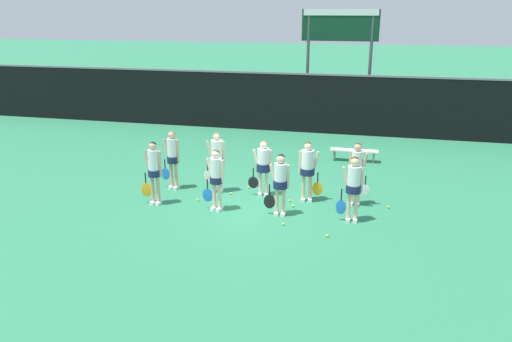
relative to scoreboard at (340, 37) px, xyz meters
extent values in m
plane|color=#2D7F56|center=(-1.39, -10.14, -4.05)|extent=(140.00, 140.00, 0.00)
cube|color=black|center=(-1.39, -1.25, -2.79)|extent=(60.00, 0.06, 2.53)
cube|color=slate|center=(-1.39, -1.25, -1.49)|extent=(60.00, 0.08, 0.08)
cylinder|color=#515156|center=(-1.38, 0.00, -1.44)|extent=(0.14, 0.14, 5.23)
cylinder|color=#515156|center=(1.38, 0.00, -1.44)|extent=(0.14, 0.14, 5.23)
cube|color=#0F3823|center=(0.00, 0.00, 0.50)|extent=(3.35, 0.12, 1.34)
cube|color=white|center=(0.00, -0.07, 1.04)|extent=(3.22, 0.02, 0.27)
cube|color=silver|center=(1.11, -5.26, -3.65)|extent=(1.70, 0.38, 0.04)
cylinder|color=slate|center=(1.80, -5.12, -3.86)|extent=(0.06, 0.06, 0.38)
cylinder|color=slate|center=(1.81, -5.37, -3.86)|extent=(0.06, 0.06, 0.38)
cylinder|color=slate|center=(0.41, -5.14, -3.86)|extent=(0.06, 0.06, 0.38)
cylinder|color=slate|center=(0.42, -5.39, -3.86)|extent=(0.06, 0.06, 0.38)
cylinder|color=tan|center=(-3.97, -10.79, -3.62)|extent=(0.10, 0.10, 0.86)
cylinder|color=tan|center=(-4.14, -10.79, -3.62)|extent=(0.10, 0.10, 0.86)
cube|color=white|center=(-3.97, -10.82, -4.01)|extent=(0.11, 0.24, 0.09)
cube|color=white|center=(-4.14, -10.82, -4.01)|extent=(0.11, 0.24, 0.09)
cylinder|color=#192347|center=(-4.05, -10.79, -3.13)|extent=(0.35, 0.35, 0.19)
cylinder|color=white|center=(-4.05, -10.79, -2.83)|extent=(0.30, 0.30, 0.72)
sphere|color=tan|center=(-4.05, -10.79, -2.37)|extent=(0.20, 0.20, 0.20)
sphere|color=black|center=(-4.05, -10.77, -2.34)|extent=(0.19, 0.19, 0.19)
cylinder|color=tan|center=(-4.24, -10.79, -2.85)|extent=(0.22, 0.08, 0.69)
cylinder|color=tan|center=(-3.87, -10.80, -2.85)|extent=(0.08, 0.08, 0.69)
cylinder|color=black|center=(-4.32, -10.81, -3.29)|extent=(0.03, 0.03, 0.29)
ellipsoid|color=orange|center=(-4.32, -10.81, -3.64)|extent=(0.31, 0.03, 0.41)
cylinder|color=beige|center=(-2.17, -10.83, -3.65)|extent=(0.10, 0.10, 0.81)
cylinder|color=beige|center=(-2.34, -10.80, -3.65)|extent=(0.10, 0.10, 0.81)
cube|color=white|center=(-2.18, -10.86, -4.01)|extent=(0.16, 0.26, 0.09)
cube|color=white|center=(-2.34, -10.83, -4.01)|extent=(0.16, 0.26, 0.09)
cylinder|color=#192347|center=(-2.26, -10.82, -3.18)|extent=(0.36, 0.36, 0.18)
cylinder|color=white|center=(-2.26, -10.82, -2.91)|extent=(0.31, 0.31, 0.67)
sphere|color=beige|center=(-2.26, -10.82, -2.47)|extent=(0.21, 0.21, 0.21)
sphere|color=#4C331E|center=(-2.25, -10.80, -2.44)|extent=(0.19, 0.19, 0.19)
cylinder|color=beige|center=(-2.45, -10.78, -2.92)|extent=(0.22, 0.12, 0.64)
cylinder|color=beige|center=(-2.07, -10.85, -2.92)|extent=(0.08, 0.08, 0.63)
cylinder|color=black|center=(-2.53, -10.78, -3.33)|extent=(0.03, 0.03, 0.27)
ellipsoid|color=blue|center=(-2.53, -10.78, -3.65)|extent=(0.30, 0.03, 0.37)
cylinder|color=beige|center=(-0.44, -10.75, -3.65)|extent=(0.10, 0.10, 0.80)
cylinder|color=beige|center=(-0.62, -10.75, -3.65)|extent=(0.10, 0.10, 0.80)
cube|color=white|center=(-0.44, -10.78, -4.01)|extent=(0.11, 0.24, 0.09)
cube|color=white|center=(-0.62, -10.78, -4.01)|extent=(0.11, 0.24, 0.09)
cylinder|color=#192347|center=(-0.53, -10.75, -3.18)|extent=(0.38, 0.38, 0.21)
cylinder|color=white|center=(-0.53, -10.75, -2.94)|extent=(0.33, 0.33, 0.64)
sphere|color=beige|center=(-0.53, -10.75, -2.50)|extent=(0.23, 0.23, 0.23)
sphere|color=black|center=(-0.53, -10.73, -2.48)|extent=(0.21, 0.21, 0.21)
cylinder|color=beige|center=(-0.74, -10.75, -2.95)|extent=(0.20, 0.08, 0.61)
cylinder|color=beige|center=(-0.34, -10.75, -2.95)|extent=(0.08, 0.08, 0.60)
cylinder|color=black|center=(-0.81, -10.77, -3.35)|extent=(0.03, 0.03, 0.28)
ellipsoid|color=black|center=(-0.81, -10.77, -3.68)|extent=(0.31, 0.03, 0.39)
cylinder|color=beige|center=(1.43, -10.71, -3.64)|extent=(0.10, 0.10, 0.82)
cylinder|color=beige|center=(1.25, -10.72, -3.64)|extent=(0.10, 0.10, 0.82)
cube|color=white|center=(1.43, -10.74, -4.01)|extent=(0.12, 0.25, 0.09)
cube|color=white|center=(1.25, -10.75, -4.01)|extent=(0.12, 0.25, 0.09)
cylinder|color=#192347|center=(1.34, -10.72, -3.16)|extent=(0.38, 0.38, 0.20)
cylinder|color=white|center=(1.34, -10.72, -2.90)|extent=(0.33, 0.33, 0.66)
sphere|color=beige|center=(1.34, -10.72, -2.45)|extent=(0.23, 0.23, 0.23)
sphere|color=#4C331E|center=(1.34, -10.70, -2.42)|extent=(0.21, 0.21, 0.21)
cylinder|color=beige|center=(1.13, -10.73, -2.91)|extent=(0.21, 0.09, 0.63)
cylinder|color=beige|center=(1.53, -10.71, -2.91)|extent=(0.08, 0.08, 0.63)
cylinder|color=black|center=(1.05, -10.75, -3.32)|extent=(0.03, 0.03, 0.29)
ellipsoid|color=blue|center=(1.05, -10.75, -3.67)|extent=(0.26, 0.03, 0.40)
cylinder|color=tan|center=(-3.97, -9.48, -3.62)|extent=(0.10, 0.10, 0.85)
cylinder|color=tan|center=(-4.14, -9.47, -3.62)|extent=(0.10, 0.10, 0.85)
cube|color=white|center=(-3.98, -9.51, -4.01)|extent=(0.13, 0.25, 0.09)
cube|color=white|center=(-4.14, -9.50, -4.01)|extent=(0.13, 0.25, 0.09)
cylinder|color=#192347|center=(-4.05, -9.48, -3.13)|extent=(0.34, 0.34, 0.20)
cylinder|color=white|center=(-4.05, -9.48, -2.84)|extent=(0.30, 0.30, 0.71)
sphere|color=tan|center=(-4.05, -9.48, -2.38)|extent=(0.21, 0.21, 0.21)
sphere|color=olive|center=(-4.05, -9.46, -2.35)|extent=(0.19, 0.19, 0.19)
cylinder|color=tan|center=(-4.24, -9.46, -2.85)|extent=(0.22, 0.10, 0.68)
cylinder|color=tan|center=(-3.88, -9.49, -2.85)|extent=(0.08, 0.08, 0.68)
cylinder|color=black|center=(-4.33, -9.47, -3.28)|extent=(0.03, 0.03, 0.27)
ellipsoid|color=blue|center=(-4.33, -9.47, -3.60)|extent=(0.28, 0.03, 0.37)
cylinder|color=beige|center=(-2.59, -9.43, -3.62)|extent=(0.10, 0.10, 0.86)
cylinder|color=beige|center=(-2.77, -9.44, -3.62)|extent=(0.10, 0.10, 0.86)
cube|color=white|center=(-2.59, -9.46, -4.01)|extent=(0.12, 0.24, 0.09)
cube|color=white|center=(-2.77, -9.47, -4.01)|extent=(0.12, 0.24, 0.09)
cylinder|color=#192347|center=(-2.68, -9.43, -3.11)|extent=(0.39, 0.39, 0.24)
cylinder|color=white|center=(-2.68, -9.43, -2.82)|extent=(0.34, 0.34, 0.73)
sphere|color=beige|center=(-2.68, -9.43, -2.36)|extent=(0.20, 0.20, 0.20)
sphere|color=olive|center=(-2.68, -9.41, -2.33)|extent=(0.19, 0.19, 0.19)
cylinder|color=beige|center=(-2.89, -9.44, -2.84)|extent=(0.22, 0.08, 0.69)
cylinder|color=beige|center=(-2.48, -9.43, -2.84)|extent=(0.08, 0.08, 0.69)
cylinder|color=black|center=(-2.97, -9.46, -3.27)|extent=(0.03, 0.03, 0.26)
ellipsoid|color=silver|center=(-2.97, -9.46, -3.58)|extent=(0.26, 0.03, 0.36)
cylinder|color=beige|center=(-1.19, -9.41, -3.66)|extent=(0.10, 0.10, 0.78)
cylinder|color=beige|center=(-1.38, -9.43, -3.66)|extent=(0.10, 0.10, 0.78)
cube|color=white|center=(-1.19, -9.44, -4.01)|extent=(0.14, 0.25, 0.09)
cube|color=white|center=(-1.38, -9.46, -4.01)|extent=(0.14, 0.25, 0.09)
cylinder|color=#192347|center=(-1.29, -9.42, -3.19)|extent=(0.40, 0.40, 0.23)
cylinder|color=white|center=(-1.29, -9.42, -2.95)|extent=(0.34, 0.34, 0.64)
sphere|color=beige|center=(-1.29, -9.42, -2.53)|extent=(0.21, 0.21, 0.21)
sphere|color=olive|center=(-1.29, -9.40, -2.50)|extent=(0.19, 0.19, 0.19)
cylinder|color=beige|center=(-1.50, -9.45, -2.96)|extent=(0.21, 0.10, 0.61)
cylinder|color=beige|center=(-1.09, -9.39, -2.96)|extent=(0.08, 0.08, 0.61)
cylinder|color=black|center=(-1.57, -9.48, -3.35)|extent=(0.03, 0.03, 0.26)
ellipsoid|color=black|center=(-1.57, -9.48, -3.65)|extent=(0.31, 0.03, 0.36)
cylinder|color=beige|center=(0.10, -9.55, -3.64)|extent=(0.10, 0.10, 0.82)
cylinder|color=beige|center=(-0.09, -9.57, -3.64)|extent=(0.10, 0.10, 0.82)
cube|color=white|center=(0.11, -9.58, -4.01)|extent=(0.14, 0.25, 0.09)
cube|color=white|center=(-0.09, -9.60, -4.01)|extent=(0.14, 0.25, 0.09)
cylinder|color=#192347|center=(0.01, -9.56, -3.16)|extent=(0.41, 0.41, 0.19)
cylinder|color=white|center=(0.01, -9.56, -2.89)|extent=(0.35, 0.35, 0.68)
sphere|color=beige|center=(0.01, -9.56, -2.44)|extent=(0.21, 0.21, 0.21)
sphere|color=#4C331E|center=(0.01, -9.54, -2.42)|extent=(0.19, 0.19, 0.19)
cylinder|color=beige|center=(0.22, -9.54, -2.90)|extent=(0.22, 0.10, 0.65)
cylinder|color=beige|center=(-0.20, -9.59, -2.90)|extent=(0.08, 0.08, 0.64)
cylinder|color=black|center=(0.31, -9.55, -3.32)|extent=(0.03, 0.03, 0.29)
ellipsoid|color=orange|center=(0.31, -9.55, -3.66)|extent=(0.30, 0.03, 0.39)
cylinder|color=tan|center=(1.43, -9.58, -3.62)|extent=(0.10, 0.10, 0.85)
cylinder|color=tan|center=(1.27, -9.55, -3.62)|extent=(0.10, 0.10, 0.85)
cube|color=white|center=(1.43, -9.61, -4.01)|extent=(0.15, 0.25, 0.09)
cube|color=white|center=(1.27, -9.58, -4.01)|extent=(0.15, 0.25, 0.09)
cylinder|color=#192347|center=(1.35, -9.57, -3.12)|extent=(0.35, 0.35, 0.21)
cylinder|color=white|center=(1.35, -9.57, -2.84)|extent=(0.30, 0.30, 0.71)
sphere|color=tan|center=(1.35, -9.57, -2.38)|extent=(0.21, 0.21, 0.21)
sphere|color=#4C331E|center=(1.36, -9.55, -2.35)|extent=(0.19, 0.19, 0.19)
cylinder|color=tan|center=(1.54, -9.60, -2.85)|extent=(0.22, 0.11, 0.68)
cylinder|color=tan|center=(1.17, -9.54, -2.85)|extent=(0.08, 0.08, 0.68)
cylinder|color=black|center=(1.62, -9.63, -3.27)|extent=(0.03, 0.03, 0.25)
ellipsoid|color=silver|center=(1.62, -9.63, -3.58)|extent=(0.27, 0.03, 0.35)
sphere|color=#CCE033|center=(-1.84, -8.96, -4.02)|extent=(0.06, 0.06, 0.06)
sphere|color=#CCE033|center=(0.83, -11.82, -4.01)|extent=(0.07, 0.07, 0.07)
sphere|color=#CCE033|center=(-0.29, -10.12, -4.01)|extent=(0.07, 0.07, 0.07)
sphere|color=#CCE033|center=(-3.00, -10.31, -4.02)|extent=(0.07, 0.07, 0.07)
sphere|color=#CCE033|center=(-3.01, -8.74, -4.02)|extent=(0.07, 0.07, 0.07)
sphere|color=#CCE033|center=(-0.44, -9.75, -4.02)|extent=(0.07, 0.07, 0.07)
sphere|color=#CCE033|center=(-0.33, -11.38, -4.02)|extent=(0.07, 0.07, 0.07)
sphere|color=#CCE033|center=(-2.23, -9.57, -4.02)|extent=(0.07, 0.07, 0.07)
sphere|color=#CCE033|center=(2.28, -9.59, -4.02)|extent=(0.07, 0.07, 0.07)
camera|label=1|loc=(1.72, -22.80, 1.14)|focal=35.00mm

